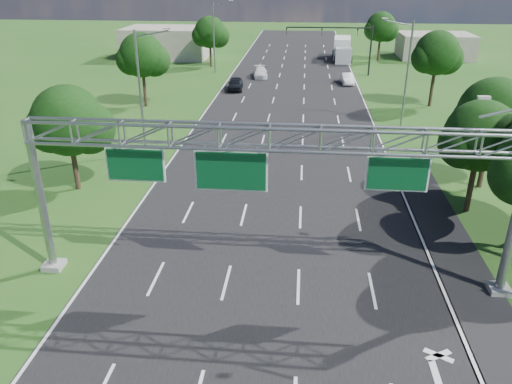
# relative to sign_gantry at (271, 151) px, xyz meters

# --- Properties ---
(ground) EXTENTS (220.00, 220.00, 0.00)m
(ground) POSITION_rel_sign_gantry_xyz_m (-0.33, 18.00, -6.89)
(ground) COLOR #204F17
(ground) RESTS_ON ground
(road) EXTENTS (18.00, 180.00, 0.02)m
(road) POSITION_rel_sign_gantry_xyz_m (-0.33, 18.00, -6.89)
(road) COLOR black
(road) RESTS_ON ground
(road_flare) EXTENTS (3.00, 30.00, 0.02)m
(road_flare) POSITION_rel_sign_gantry_xyz_m (9.87, 2.00, -6.89)
(road_flare) COLOR black
(road_flare) RESTS_ON ground
(sign_gantry) EXTENTS (23.50, 1.00, 9.56)m
(sign_gantry) POSITION_rel_sign_gantry_xyz_m (0.00, 0.00, 0.00)
(sign_gantry) COLOR gray
(sign_gantry) RESTS_ON ground
(traffic_signal) EXTENTS (12.21, 0.24, 7.00)m
(traffic_signal) POSITION_rel_sign_gantry_xyz_m (7.15, 53.00, -1.72)
(traffic_signal) COLOR black
(traffic_signal) RESTS_ON ground
(streetlight_l_near) EXTENTS (2.97, 0.22, 10.16)m
(streetlight_l_near) POSITION_rel_sign_gantry_xyz_m (-11.63, 18.00, -1.31)
(streetlight_l_near) COLOR gray
(streetlight_l_near) RESTS_ON ground
(streetlight_l_far) EXTENTS (2.97, 0.22, 10.16)m
(streetlight_l_far) POSITION_rel_sign_gantry_xyz_m (-11.63, 53.00, -1.31)
(streetlight_l_far) COLOR gray
(streetlight_l_far) RESTS_ON ground
(streetlight_r_mid) EXTENTS (2.97, 0.22, 10.16)m
(streetlight_r_mid) POSITION_rel_sign_gantry_xyz_m (10.97, 28.00, -1.31)
(streetlight_r_mid) COLOR gray
(streetlight_r_mid) RESTS_ON ground
(tree_verge_la) EXTENTS (5.76, 4.80, 7.40)m
(tree_verge_la) POSITION_rel_sign_gantry_xyz_m (-14.25, 10.04, -2.13)
(tree_verge_la) COLOR #2D2116
(tree_verge_la) RESTS_ON ground
(tree_verge_lb) EXTENTS (5.76, 4.80, 8.06)m
(tree_verge_lb) POSITION_rel_sign_gantry_xyz_m (-16.25, 33.04, -1.48)
(tree_verge_lb) COLOR #2D2116
(tree_verge_lb) RESTS_ON ground
(tree_verge_lc) EXTENTS (5.76, 4.80, 7.62)m
(tree_verge_lc) POSITION_rel_sign_gantry_xyz_m (-13.25, 58.04, -1.92)
(tree_verge_lc) COLOR #2D2116
(tree_verge_lc) RESTS_ON ground
(tree_verge_rd) EXTENTS (5.76, 4.80, 8.28)m
(tree_verge_rd) POSITION_rel_sign_gantry_xyz_m (15.75, 36.04, -1.26)
(tree_verge_rd) COLOR #2D2116
(tree_verge_rd) RESTS_ON ground
(tree_verge_re) EXTENTS (5.76, 4.80, 7.84)m
(tree_verge_re) POSITION_rel_sign_gantry_xyz_m (13.75, 66.04, -1.70)
(tree_verge_re) COLOR #2D2116
(tree_verge_re) RESTS_ON ground
(building_left) EXTENTS (14.00, 10.00, 5.00)m
(building_left) POSITION_rel_sign_gantry_xyz_m (-22.33, 66.00, -4.39)
(building_left) COLOR gray
(building_left) RESTS_ON ground
(building_right) EXTENTS (12.00, 9.00, 4.00)m
(building_right) POSITION_rel_sign_gantry_xyz_m (23.67, 70.00, -4.89)
(building_right) COLOR gray
(building_right) RESTS_ON ground
(car_queue_a) EXTENTS (2.48, 4.86, 1.35)m
(car_queue_a) POSITION_rel_sign_gantry_xyz_m (-4.83, 50.42, -6.22)
(car_queue_a) COLOR white
(car_queue_a) RESTS_ON ground
(car_queue_c) EXTENTS (2.19, 4.69, 1.55)m
(car_queue_c) POSITION_rel_sign_gantry_xyz_m (-7.30, 42.00, -6.11)
(car_queue_c) COLOR black
(car_queue_c) RESTS_ON ground
(car_queue_d) EXTENTS (1.86, 4.27, 1.37)m
(car_queue_d) POSITION_rel_sign_gantry_xyz_m (7.16, 47.11, -6.21)
(car_queue_d) COLOR white
(car_queue_d) RESTS_ON ground
(box_truck) EXTENTS (3.14, 9.46, 3.53)m
(box_truck) POSITION_rel_sign_gantry_xyz_m (7.67, 66.37, -5.20)
(box_truck) COLOR silver
(box_truck) RESTS_ON ground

